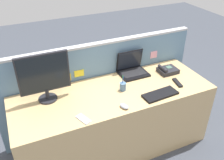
{
  "coord_description": "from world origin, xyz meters",
  "views": [
    {
      "loc": [
        -0.88,
        -1.89,
        2.19
      ],
      "look_at": [
        0.0,
        0.05,
        0.88
      ],
      "focal_mm": 39.6,
      "sensor_mm": 36.0,
      "label": 1
    }
  ],
  "objects": [
    {
      "name": "desk_phone",
      "position": [
        0.74,
        0.12,
        0.79
      ],
      "size": [
        0.21,
        0.17,
        0.09
      ],
      "color": "#232328",
      "rests_on": "desk"
    },
    {
      "name": "cell_phone_silver_slab",
      "position": [
        -0.42,
        -0.27,
        0.76
      ],
      "size": [
        0.12,
        0.17,
        0.01
      ],
      "primitive_type": "cube",
      "rotation": [
        0.0,
        0.0,
        0.36
      ],
      "color": "#B7BAC1",
      "rests_on": "desk"
    },
    {
      "name": "pen_cup",
      "position": [
        0.1,
        -0.0,
        0.8
      ],
      "size": [
        0.07,
        0.07,
        0.17
      ],
      "color": "#4C7093",
      "rests_on": "desk"
    },
    {
      "name": "ground_plane",
      "position": [
        0.0,
        0.0,
        0.0
      ],
      "size": [
        10.0,
        10.0,
        0.0
      ],
      "primitive_type": "plane",
      "color": "#424751"
    },
    {
      "name": "desktop_monitor",
      "position": [
        -0.64,
        0.17,
        1.02
      ],
      "size": [
        0.48,
        0.18,
        0.48
      ],
      "color": "#232328",
      "rests_on": "desk"
    },
    {
      "name": "laptop",
      "position": [
        0.36,
        0.28,
        0.82
      ],
      "size": [
        0.32,
        0.26,
        0.26
      ],
      "color": "black",
      "rests_on": "desk"
    },
    {
      "name": "desk",
      "position": [
        0.0,
        0.0,
        0.38
      ],
      "size": [
        2.08,
        0.73,
        0.76
      ],
      "primitive_type": "cube",
      "color": "tan",
      "rests_on": "ground_plane"
    },
    {
      "name": "keyboard_main",
      "position": [
        0.4,
        -0.24,
        0.77
      ],
      "size": [
        0.38,
        0.17,
        0.02
      ],
      "primitive_type": "cube",
      "rotation": [
        0.0,
        0.0,
        0.06
      ],
      "color": "black",
      "rests_on": "desk"
    },
    {
      "name": "cubicle_divider",
      "position": [
        0.0,
        0.41,
        0.58
      ],
      "size": [
        2.34,
        0.07,
        1.15
      ],
      "color": "#6084A3",
      "rests_on": "ground_plane"
    },
    {
      "name": "tv_remote",
      "position": [
        0.7,
        -0.13,
        0.77
      ],
      "size": [
        0.07,
        0.18,
        0.02
      ],
      "primitive_type": "cube",
      "rotation": [
        0.0,
        0.0,
        -0.18
      ],
      "color": "black",
      "rests_on": "desk"
    },
    {
      "name": "computer_mouse_right_hand",
      "position": [
        -0.02,
        -0.27,
        0.77
      ],
      "size": [
        0.09,
        0.11,
        0.03
      ],
      "primitive_type": "ellipsoid",
      "rotation": [
        0.0,
        0.0,
        0.33
      ],
      "color": "#9EA0A8",
      "rests_on": "desk"
    }
  ]
}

